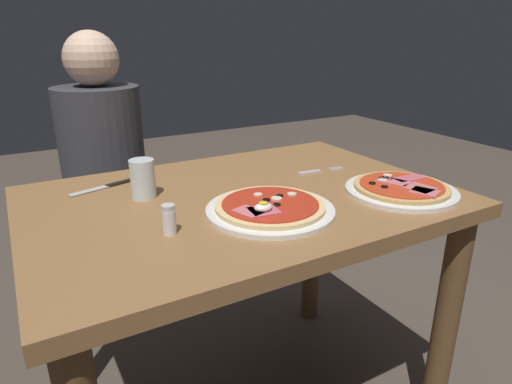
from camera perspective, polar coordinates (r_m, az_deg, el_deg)
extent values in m
cube|color=olive|center=(1.19, -1.74, -1.24)|extent=(1.11, 0.77, 0.04)
cylinder|color=brown|center=(1.46, 23.24, -15.77)|extent=(0.07, 0.07, 0.72)
cylinder|color=brown|center=(1.54, -24.74, -13.92)|extent=(0.07, 0.07, 0.72)
cylinder|color=brown|center=(1.84, 7.29, -6.31)|extent=(0.07, 0.07, 0.72)
cylinder|color=white|center=(1.07, 1.93, -2.34)|extent=(0.31, 0.31, 0.01)
cylinder|color=#E5C17F|center=(1.07, 1.93, -1.80)|extent=(0.27, 0.27, 0.01)
cylinder|color=#B72D19|center=(1.06, 1.94, -1.47)|extent=(0.23, 0.23, 0.00)
torus|color=black|center=(1.04, 0.58, -1.64)|extent=(0.02, 0.02, 0.00)
torus|color=black|center=(1.07, 1.26, -1.02)|extent=(0.02, 0.02, 0.00)
torus|color=black|center=(1.10, 3.08, -0.48)|extent=(0.02, 0.02, 0.00)
torus|color=black|center=(1.05, 2.71, -1.62)|extent=(0.02, 0.02, 0.00)
cube|color=#D16B70|center=(1.01, -0.95, -2.54)|extent=(0.07, 0.08, 0.00)
cube|color=#C65B66|center=(1.01, 1.04, -2.40)|extent=(0.07, 0.07, 0.00)
cylinder|color=beige|center=(1.08, 2.67, -0.86)|extent=(0.03, 0.03, 0.00)
cylinder|color=beige|center=(1.11, 0.08, -0.38)|extent=(0.02, 0.02, 0.00)
cylinder|color=beige|center=(1.11, 4.67, -0.28)|extent=(0.02, 0.02, 0.00)
ellipsoid|color=white|center=(1.01, 0.94, -1.99)|extent=(0.04, 0.03, 0.02)
cylinder|color=yellow|center=(1.00, 0.94, -1.46)|extent=(0.02, 0.02, 0.00)
cylinder|color=white|center=(1.26, 18.21, 0.15)|extent=(0.30, 0.30, 0.01)
cylinder|color=tan|center=(1.26, 18.27, 0.62)|extent=(0.25, 0.25, 0.01)
cylinder|color=red|center=(1.25, 18.30, 0.90)|extent=(0.22, 0.22, 0.00)
torus|color=black|center=(1.21, 16.28, 0.67)|extent=(0.02, 0.02, 0.00)
torus|color=black|center=(1.28, 15.97, 1.75)|extent=(0.02, 0.02, 0.00)
torus|color=black|center=(1.23, 14.79, 1.12)|extent=(0.02, 0.02, 0.00)
torus|color=black|center=(1.29, 16.34, 1.83)|extent=(0.02, 0.02, 0.00)
torus|color=black|center=(1.28, 16.89, 1.64)|extent=(0.02, 0.02, 0.00)
cube|color=#D16B70|center=(1.26, 17.33, 1.30)|extent=(0.08, 0.10, 0.00)
cube|color=#D16B70|center=(1.21, 20.98, 0.04)|extent=(0.08, 0.08, 0.00)
cube|color=#D16B70|center=(1.23, 20.39, 0.49)|extent=(0.08, 0.08, 0.00)
cube|color=#C65B66|center=(1.31, 19.20, 1.71)|extent=(0.10, 0.05, 0.00)
cylinder|color=beige|center=(1.31, 16.65, 2.06)|extent=(0.03, 0.03, 0.00)
cylinder|color=beige|center=(1.26, 16.05, 1.45)|extent=(0.02, 0.02, 0.00)
cylinder|color=silver|center=(1.19, -14.42, 1.67)|extent=(0.06, 0.06, 0.10)
cylinder|color=silver|center=(1.20, -14.32, 0.53)|extent=(0.06, 0.06, 0.05)
cube|color=silver|center=(1.38, 6.93, 2.57)|extent=(0.08, 0.02, 0.00)
cube|color=silver|center=(1.42, 10.45, 2.96)|extent=(0.05, 0.01, 0.00)
cube|color=silver|center=(1.43, 10.35, 3.00)|extent=(0.05, 0.01, 0.00)
cube|color=silver|center=(1.43, 10.25, 3.05)|extent=(0.05, 0.01, 0.00)
cube|color=silver|center=(1.43, 10.15, 3.10)|extent=(0.05, 0.01, 0.00)
cube|color=silver|center=(1.29, -20.75, 0.15)|extent=(0.11, 0.05, 0.00)
cube|color=black|center=(1.33, -17.10, 1.16)|extent=(0.09, 0.04, 0.01)
cylinder|color=white|center=(0.97, -11.16, -3.82)|extent=(0.03, 0.03, 0.05)
cylinder|color=silver|center=(0.96, -11.29, -1.99)|extent=(0.03, 0.03, 0.01)
cylinder|color=black|center=(2.02, -17.59, -8.85)|extent=(0.29, 0.29, 0.46)
cylinder|color=#38383D|center=(1.84, -19.18, 4.66)|extent=(0.32, 0.32, 0.52)
sphere|color=beige|center=(1.79, -20.54, 15.84)|extent=(0.20, 0.20, 0.20)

